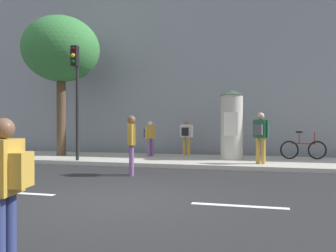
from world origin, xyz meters
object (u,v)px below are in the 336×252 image
object	(u,v)px
pedestrian_with_bag	(260,133)
pedestrian_tallest	(150,136)
poster_column	(232,124)
pedestrian_in_dark_shirt	(131,140)
bicycle_leaning	(303,149)
traffic_light	(76,84)
pedestrian_in_red_top	(186,134)
street_tree	(61,50)
pedestrian_in_light_jacket	(6,181)

from	to	relation	value
pedestrian_with_bag	pedestrian_tallest	distance (m)	4.84
poster_column	pedestrian_in_dark_shirt	bearing A→B (deg)	-122.99
pedestrian_in_dark_shirt	pedestrian_tallest	distance (m)	4.47
pedestrian_in_dark_shirt	pedestrian_with_bag	size ratio (longest dim) A/B	1.00
pedestrian_with_bag	bicycle_leaning	distance (m)	2.71
pedestrian_in_dark_shirt	pedestrian_with_bag	xyz separation A→B (m)	(3.71, 2.70, 0.14)
traffic_light	pedestrian_with_bag	distance (m)	6.98
poster_column	pedestrian_in_red_top	xyz separation A→B (m)	(-2.04, 1.15, -0.44)
street_tree	pedestrian_tallest	bearing A→B (deg)	8.46
pedestrian_in_red_top	poster_column	bearing A→B (deg)	-29.46
poster_column	pedestrian_tallest	bearing A→B (deg)	174.30
bicycle_leaning	pedestrian_in_light_jacket	bearing A→B (deg)	-109.86
pedestrian_in_dark_shirt	pedestrian_in_red_top	world-z (taller)	pedestrian_in_dark_shirt
street_tree	pedestrian_in_red_top	distance (m)	6.57
pedestrian_in_light_jacket	pedestrian_in_red_top	bearing A→B (deg)	92.74
street_tree	pedestrian_tallest	world-z (taller)	street_tree
traffic_light	pedestrian_in_dark_shirt	size ratio (longest dim) A/B	2.41
pedestrian_tallest	pedestrian_in_red_top	bearing A→B (deg)	29.80
pedestrian_in_dark_shirt	pedestrian_tallest	bearing A→B (deg)	100.56
pedestrian_tallest	bicycle_leaning	xyz separation A→B (m)	(6.15, 0.38, -0.48)
pedestrian_in_dark_shirt	traffic_light	bearing A→B (deg)	145.29
pedestrian_in_red_top	pedestrian_tallest	distance (m)	1.63
poster_column	pedestrian_with_bag	distance (m)	1.76
pedestrian_with_bag	bicycle_leaning	size ratio (longest dim) A/B	1.01
street_tree	bicycle_leaning	size ratio (longest dim) A/B	3.44
traffic_light	pedestrian_in_dark_shirt	world-z (taller)	traffic_light
traffic_light	poster_column	distance (m)	6.15
poster_column	street_tree	world-z (taller)	street_tree
pedestrian_in_light_jacket	bicycle_leaning	distance (m)	12.27
traffic_light	pedestrian_in_dark_shirt	distance (m)	4.14
poster_column	pedestrian_in_light_jacket	xyz separation A→B (m)	(-1.47, -10.81, -0.57)
pedestrian_with_bag	pedestrian_tallest	world-z (taller)	pedestrian_with_bag
pedestrian_tallest	traffic_light	bearing A→B (deg)	-133.17
pedestrian_in_red_top	pedestrian_tallest	world-z (taller)	pedestrian_in_red_top
poster_column	pedestrian_with_bag	bearing A→B (deg)	-51.26
pedestrian_in_dark_shirt	poster_column	bearing A→B (deg)	57.01
street_tree	bicycle_leaning	distance (m)	10.90
traffic_light	pedestrian_in_red_top	distance (m)	5.15
pedestrian_in_dark_shirt	pedestrian_in_red_top	distance (m)	5.23
street_tree	pedestrian_with_bag	size ratio (longest dim) A/B	3.41
pedestrian_in_light_jacket	pedestrian_in_dark_shirt	bearing A→B (deg)	99.76
pedestrian_in_red_top	pedestrian_with_bag	xyz separation A→B (m)	(3.12, -2.50, 0.13)
pedestrian_in_light_jacket	pedestrian_with_bag	distance (m)	9.80
traffic_light	poster_column	size ratio (longest dim) A/B	1.59
pedestrian_in_red_top	bicycle_leaning	size ratio (longest dim) A/B	0.89
traffic_light	pedestrian_in_light_jacket	bearing A→B (deg)	-64.80
bicycle_leaning	pedestrian_in_red_top	bearing A→B (deg)	174.84
traffic_light	street_tree	bearing A→B (deg)	134.08
pedestrian_in_light_jacket	traffic_light	bearing A→B (deg)	115.20
poster_column	bicycle_leaning	distance (m)	2.96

